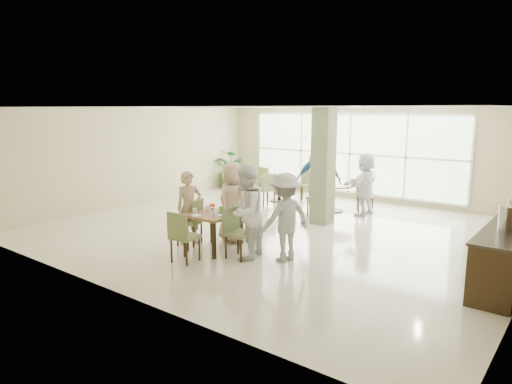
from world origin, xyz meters
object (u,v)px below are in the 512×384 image
Objects in this scene: adult_a at (319,181)px; adult_standing at (317,169)px; teen_left at (189,208)px; main_table at (213,219)px; teen_far at (233,202)px; round_table_left at (280,182)px; adult_b at (365,184)px; round_table_right at (333,190)px; potted_plant at (233,169)px; teen_standing at (285,217)px; teen_right at (246,212)px.

adult_standing is (-1.30, 2.16, -0.04)m from adult_a.
adult_standing is at bearing 27.34° from teen_left.
teen_far reaches higher than main_table.
round_table_left is 0.70× the size of adult_b.
potted_plant is (-4.43, 1.02, 0.10)m from round_table_right.
round_table_left is at bearing 62.09° from adult_standing.
teen_left is (3.52, -5.55, 0.07)m from potted_plant.
potted_plant is 6.41m from teen_far.
teen_standing is at bearing -54.39° from round_table_left.
main_table is 4.82m from adult_b.
adult_a reaches higher than adult_standing.
main_table is at bearing -102.31° from teen_right.
teen_left is at bearing -62.65° from teen_standing.
teen_left reaches higher than potted_plant.
teen_standing is at bearing 174.68° from teen_far.
main_table is 3.68m from adult_a.
round_table_left is at bearing -125.08° from teen_standing.
round_table_left is at bearing -16.88° from potted_plant.
adult_a is at bearing -89.83° from teen_far.
teen_far reaches higher than adult_b.
round_table_right is at bearing 87.67° from main_table.
teen_left is at bearing -105.90° from teen_right.
potted_plant is 5.39m from adult_b.
adult_b is (0.80, 1.05, -0.14)m from adult_a.
teen_left is 0.90× the size of teen_far.
teen_standing is 0.88× the size of adult_standing.
adult_a reaches higher than teen_standing.
round_table_right is at bearing -7.87° from round_table_left.
teen_standing reaches higher than round_table_left.
teen_right reaches higher than adult_b.
adult_standing is (-0.92, 5.08, 0.09)m from teen_far.
teen_standing is (1.26, -4.23, 0.23)m from round_table_right.
teen_far is 1.15m from teen_right.
teen_left is at bearing 103.59° from adult_standing.
teen_far is at bearing -119.53° from adult_a.
teen_far is 2.95m from adult_a.
teen_standing is at bearing -73.39° from round_table_right.
teen_standing reaches higher than round_table_right.
round_table_right is 0.69× the size of teen_far.
potted_plant is at bearing 134.16° from adult_a.
main_table is 5.91m from adult_standing.
teen_far is at bearing -141.91° from teen_right.
teen_left is at bearing -57.63° from potted_plant.
round_table_left is 1.24m from adult_standing.
teen_standing is 5.97m from adult_standing.
teen_left is 4.97m from adult_b.
main_table is 1.51m from teen_standing.
teen_standing is (0.64, 0.35, -0.06)m from teen_right.
teen_far is 0.95× the size of teen_right.
main_table is at bearing -71.19° from teen_left.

